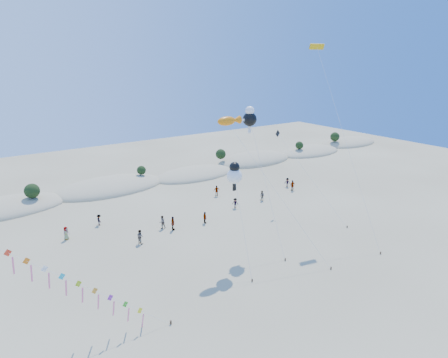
# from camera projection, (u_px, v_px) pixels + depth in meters

# --- Properties ---
(ground) EXTENTS (160.00, 160.00, 0.00)m
(ground) POSITION_uv_depth(u_px,v_px,m) (299.00, 349.00, 28.49)
(ground) COLOR gray
(ground) RESTS_ON ground
(dune_ridge) EXTENTS (145.30, 11.49, 5.57)m
(dune_ridge) POSITION_uv_depth(u_px,v_px,m) (116.00, 187.00, 64.62)
(dune_ridge) COLOR tan
(dune_ridge) RESTS_ON ground
(fish_kite) EXTENTS (7.43, 10.88, 15.35)m
(fish_kite) POSITION_uv_depth(u_px,v_px,m) (229.00, 121.00, 39.81)
(fish_kite) COLOR #3F2D1E
(fish_kite) RESTS_ON ground
(cartoon_kite_low) EXTENTS (2.42, 6.18, 10.91)m
(cartoon_kite_low) POSITION_uv_depth(u_px,v_px,m) (234.00, 174.00, 39.27)
(cartoon_kite_low) COLOR #3F2D1E
(cartoon_kite_low) RESTS_ON ground
(cartoon_kite_high) EXTENTS (2.00, 8.59, 16.01)m
(cartoon_kite_high) POSITION_uv_depth(u_px,v_px,m) (250.00, 118.00, 43.07)
(cartoon_kite_high) COLOR #3F2D1E
(cartoon_kite_high) RESTS_ON ground
(parafoil_kite) EXTENTS (2.76, 13.79, 23.01)m
(parafoil_kite) POSITION_uv_depth(u_px,v_px,m) (318.00, 52.00, 46.84)
(parafoil_kite) COLOR #3F2D1E
(parafoil_kite) RESTS_ON ground
(dark_kite) EXTENTS (2.62, 12.17, 11.43)m
(dark_kite) POSITION_uv_depth(u_px,v_px,m) (294.00, 156.00, 52.88)
(dark_kite) COLOR #3F2D1E
(dark_kite) RESTS_ON ground
(beachgoers) EXTENTS (37.44, 9.52, 1.85)m
(beachgoers) POSITION_uv_depth(u_px,v_px,m) (203.00, 208.00, 53.51)
(beachgoers) COLOR slate
(beachgoers) RESTS_ON ground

